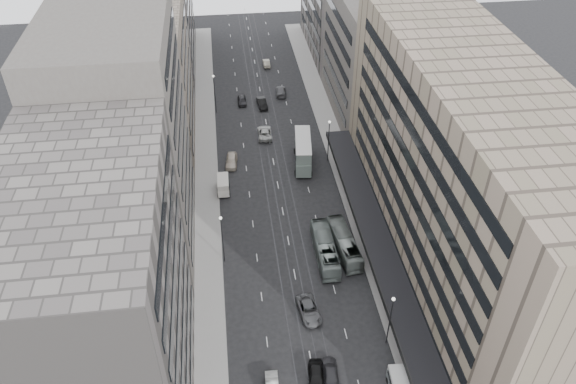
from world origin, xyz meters
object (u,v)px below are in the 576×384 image
bus_near (325,249)px  bus_far (344,243)px  panel_van (223,185)px  sedan_0 (316,377)px  double_decker (303,151)px  sedan_2 (309,310)px

bus_near → bus_far: (3.00, 0.85, -0.06)m
panel_van → sedan_0: panel_van is taller
bus_near → panel_van: bearing=-51.0°
bus_far → sedan_0: bus_far is taller
double_decker → sedan_0: bearing=-89.8°
sedan_0 → sedan_2: 9.99m
double_decker → sedan_0: double_decker is taller
bus_near → sedan_2: 10.99m
panel_van → sedan_2: size_ratio=0.78×
bus_near → sedan_2: size_ratio=2.08×
panel_van → sedan_0: bearing=-75.1°
bus_near → bus_far: size_ratio=1.04×
sedan_0 → sedan_2: bearing=93.8°
bus_far → double_decker: bearing=-88.8°
double_decker → sedan_2: bearing=-90.5°
bus_far → double_decker: (-2.72, 22.65, 1.33)m
bus_near → panel_van: bus_near is taller
bus_near → double_decker: 23.54m
double_decker → sedan_2: size_ratio=1.83×
sedan_0 → bus_near: bearing=84.9°
bus_far → sedan_0: 22.40m
sedan_0 → panel_van: bearing=111.9°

